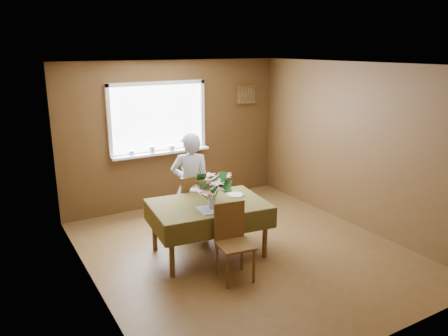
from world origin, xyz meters
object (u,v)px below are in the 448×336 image
flower_bouquet (212,186)px  dining_table (208,209)px  chair_far (191,202)px  seated_woman (191,185)px  chair_near (233,238)px

flower_bouquet → dining_table: bearing=76.0°
dining_table → chair_far: 0.71m
chair_far → seated_woman: size_ratio=0.60×
chair_far → dining_table: bearing=83.8°
dining_table → chair_near: (-0.03, -0.66, -0.14)m
dining_table → seated_woman: seated_woman is taller
chair_far → seated_woman: 0.27m
chair_near → flower_bouquet: flower_bouquet is taller
dining_table → seated_woman: bearing=90.0°
chair_far → chair_near: chair_far is taller
seated_woman → dining_table: bearing=104.4°
chair_far → chair_near: 1.37m
dining_table → flower_bouquet: bearing=-97.6°
flower_bouquet → seated_woman: bearing=82.0°
chair_near → seated_woman: seated_woman is taller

